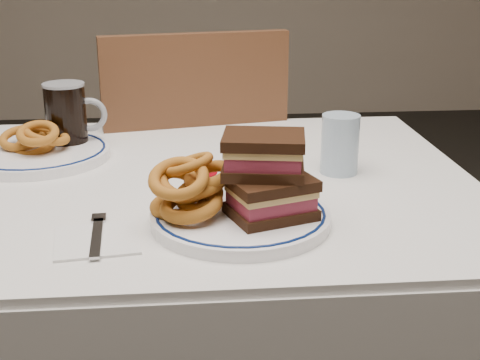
{
  "coord_description": "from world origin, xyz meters",
  "views": [
    {
      "loc": [
        0.09,
        -1.17,
        1.16
      ],
      "look_at": [
        0.18,
        -0.22,
        0.82
      ],
      "focal_mm": 50.0,
      "sensor_mm": 36.0,
      "label": 1
    }
  ],
  "objects": [
    {
      "name": "napkin_fork",
      "position": [
        -0.04,
        -0.26,
        0.75
      ],
      "size": [
        0.14,
        0.16,
        0.01
      ],
      "color": "silver",
      "rests_on": "dining_table"
    },
    {
      "name": "dining_table",
      "position": [
        0.0,
        0.0,
        0.64
      ],
      "size": [
        1.27,
        0.87,
        0.75
      ],
      "color": "silver",
      "rests_on": "floor"
    },
    {
      "name": "beer_mug",
      "position": [
        -0.15,
        0.2,
        0.82
      ],
      "size": [
        0.13,
        0.09,
        0.14
      ],
      "color": "black",
      "rests_on": "dining_table"
    },
    {
      "name": "far_plate",
      "position": [
        -0.2,
        0.15,
        0.76
      ],
      "size": [
        0.29,
        0.29,
        0.02
      ],
      "color": "white",
      "rests_on": "dining_table"
    },
    {
      "name": "chair_far",
      "position": [
        0.1,
        0.51,
        0.53
      ],
      "size": [
        0.52,
        0.52,
        0.97
      ],
      "color": "#462816",
      "rests_on": "floor"
    },
    {
      "name": "water_glass",
      "position": [
        0.39,
        0.01,
        0.81
      ],
      "size": [
        0.07,
        0.07,
        0.11
      ],
      "primitive_type": "cylinder",
      "color": "#A2BCD2",
      "rests_on": "dining_table"
    },
    {
      "name": "reuben_sandwich",
      "position": [
        0.22,
        -0.23,
        0.83
      ],
      "size": [
        0.15,
        0.14,
        0.13
      ],
      "color": "black",
      "rests_on": "main_plate"
    },
    {
      "name": "ketchup_ramekin",
      "position": [
        0.12,
        -0.13,
        0.79
      ],
      "size": [
        0.06,
        0.06,
        0.04
      ],
      "color": "silver",
      "rests_on": "main_plate"
    },
    {
      "name": "onion_rings_main",
      "position": [
        0.1,
        -0.22,
        0.81
      ],
      "size": [
        0.14,
        0.13,
        0.1
      ],
      "color": "brown",
      "rests_on": "main_plate"
    },
    {
      "name": "onion_rings_far",
      "position": [
        -0.2,
        0.15,
        0.79
      ],
      "size": [
        0.15,
        0.14,
        0.08
      ],
      "color": "brown",
      "rests_on": "far_plate"
    },
    {
      "name": "main_plate",
      "position": [
        0.18,
        -0.22,
        0.76
      ],
      "size": [
        0.28,
        0.28,
        0.02
      ],
      "color": "white",
      "rests_on": "dining_table"
    }
  ]
}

